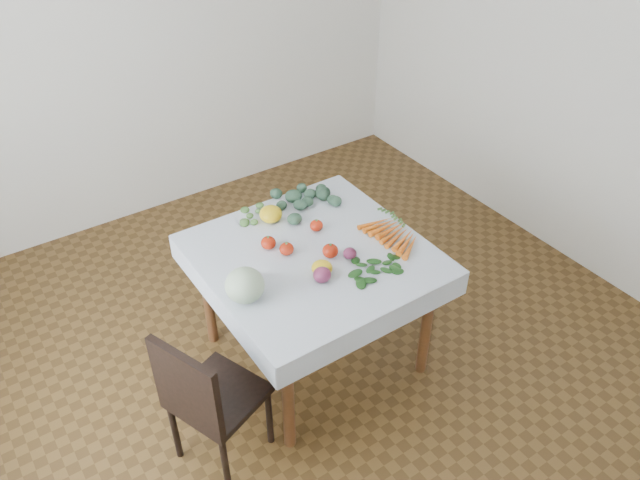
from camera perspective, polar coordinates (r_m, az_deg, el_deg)
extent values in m
plane|color=brown|center=(3.74, -0.53, -10.34)|extent=(4.00, 4.00, 0.00)
cube|color=white|center=(4.57, -15.36, 17.92)|extent=(4.00, 0.04, 2.70)
cube|color=brown|center=(3.24, -0.60, -1.56)|extent=(1.00, 1.00, 0.04)
cylinder|color=brown|center=(3.08, -2.94, -14.21)|extent=(0.06, 0.06, 0.71)
cylinder|color=brown|center=(3.45, 9.71, -7.65)|extent=(0.06, 0.06, 0.71)
cylinder|color=brown|center=(3.63, -10.26, -4.99)|extent=(0.06, 0.06, 0.71)
cylinder|color=brown|center=(3.95, 1.23, -0.29)|extent=(0.06, 0.06, 0.71)
cube|color=silver|center=(3.23, -0.60, -1.24)|extent=(1.12, 1.12, 0.01)
cube|color=black|center=(3.05, -9.28, -13.87)|extent=(0.49, 0.49, 0.04)
cube|color=black|center=(2.81, -12.14, -13.09)|extent=(0.17, 0.37, 0.42)
cylinder|color=black|center=(3.08, -8.65, -19.65)|extent=(0.03, 0.03, 0.39)
cylinder|color=black|center=(3.22, -4.66, -15.81)|extent=(0.03, 0.03, 0.39)
cylinder|color=black|center=(3.24, -13.12, -16.63)|extent=(0.03, 0.03, 0.39)
cylinder|color=black|center=(3.36, -9.12, -13.15)|extent=(0.03, 0.03, 0.39)
ellipsoid|color=#B1C4A4|center=(2.92, -6.89, -4.13)|extent=(0.19, 0.19, 0.17)
ellipsoid|color=#B4210C|center=(3.37, -0.32, 1.34)|extent=(0.09, 0.09, 0.06)
ellipsoid|color=#B4210C|center=(3.20, -3.08, -0.82)|extent=(0.08, 0.08, 0.07)
ellipsoid|color=#B4210C|center=(3.25, -4.74, -0.26)|extent=(0.09, 0.09, 0.07)
ellipsoid|color=#B4210C|center=(3.18, 0.95, -1.00)|extent=(0.10, 0.10, 0.07)
ellipsoid|color=yellow|center=(3.44, -4.52, 2.38)|extent=(0.15, 0.15, 0.09)
ellipsoid|color=yellow|center=(3.07, 0.18, -2.59)|extent=(0.12, 0.12, 0.07)
ellipsoid|color=#54182C|center=(3.18, 2.74, -1.23)|extent=(0.08, 0.08, 0.06)
ellipsoid|color=#54182C|center=(3.03, 0.19, -3.19)|extent=(0.10, 0.10, 0.08)
ellipsoid|color=#B9C571|center=(3.02, -5.94, -3.96)|extent=(0.05, 0.05, 0.04)
ellipsoid|color=#B9C571|center=(3.02, -6.41, -4.00)|extent=(0.05, 0.05, 0.04)
ellipsoid|color=#B9C571|center=(3.01, -5.91, -4.23)|extent=(0.05, 0.05, 0.04)
ellipsoid|color=#B9C571|center=(3.04, -5.88, -3.64)|extent=(0.05, 0.05, 0.04)
ellipsoid|color=#B9C571|center=(3.00, -6.85, -4.37)|extent=(0.05, 0.05, 0.04)
ellipsoid|color=#B9C571|center=(3.02, -5.14, -3.96)|extent=(0.05, 0.05, 0.04)
ellipsoid|color=#B9C571|center=(3.05, -6.72, -3.63)|extent=(0.05, 0.05, 0.04)
cone|color=orange|center=(3.44, 5.25, 1.67)|extent=(0.22, 0.06, 0.03)
cone|color=orange|center=(3.42, 5.60, 1.39)|extent=(0.21, 0.04, 0.03)
cone|color=orange|center=(3.39, 5.96, 1.12)|extent=(0.21, 0.04, 0.03)
cone|color=orange|center=(3.37, 6.32, 0.83)|extent=(0.22, 0.06, 0.03)
cone|color=orange|center=(3.35, 6.69, 0.55)|extent=(0.22, 0.08, 0.03)
cone|color=orange|center=(3.33, 7.06, 0.26)|extent=(0.21, 0.10, 0.03)
cone|color=orange|center=(3.31, 7.44, -0.04)|extent=(0.21, 0.11, 0.03)
cone|color=orange|center=(3.29, 7.82, -0.33)|extent=(0.20, 0.13, 0.03)
cone|color=orange|center=(3.27, 8.20, -0.64)|extent=(0.20, 0.14, 0.03)
ellipsoid|color=#375A42|center=(3.61, -1.09, 3.95)|extent=(0.08, 0.08, 0.05)
ellipsoid|color=#375A42|center=(3.59, -1.90, 3.67)|extent=(0.08, 0.08, 0.05)
ellipsoid|color=#375A42|center=(3.58, -0.71, 3.64)|extent=(0.08, 0.08, 0.05)
ellipsoid|color=#375A42|center=(3.64, -1.56, 4.18)|extent=(0.08, 0.08, 0.05)
ellipsoid|color=#375A42|center=(3.55, -1.85, 3.24)|extent=(0.08, 0.08, 0.05)
ellipsoid|color=#375A42|center=(3.63, -0.16, 4.10)|extent=(0.08, 0.08, 0.05)
ellipsoid|color=#375A42|center=(3.61, -2.64, 3.91)|extent=(0.08, 0.08, 0.05)
ellipsoid|color=#375A42|center=(3.53, -0.66, 3.11)|extent=(0.08, 0.08, 0.05)
ellipsoid|color=#375A42|center=(3.68, -0.80, 4.64)|extent=(0.08, 0.08, 0.05)
ellipsoid|color=#375A42|center=(3.54, -3.05, 3.11)|extent=(0.08, 0.08, 0.05)
ellipsoid|color=#375A42|center=(3.59, 0.73, 3.75)|extent=(0.08, 0.08, 0.05)
ellipsoid|color=#375A42|center=(3.68, -2.60, 4.55)|extent=(0.08, 0.08, 0.05)
ellipsoid|color=#375A42|center=(3.48, -1.69, 2.49)|extent=(0.08, 0.08, 0.05)
ellipsoid|color=#375A42|center=(3.70, 0.65, 4.79)|extent=(0.08, 0.08, 0.05)
ellipsoid|color=#1B4E18|center=(3.15, 5.15, -2.24)|extent=(0.06, 0.04, 0.01)
ellipsoid|color=#1B4E18|center=(3.15, 4.39, -2.24)|extent=(0.06, 0.04, 0.01)
ellipsoid|color=#1B4E18|center=(3.13, 5.06, -2.64)|extent=(0.06, 0.04, 0.01)
ellipsoid|color=#1B4E18|center=(3.18, 5.06, -1.90)|extent=(0.06, 0.04, 0.01)
ellipsoid|color=#1B4E18|center=(3.12, 4.06, -2.62)|extent=(0.06, 0.04, 0.01)
ellipsoid|color=#1B4E18|center=(3.15, 5.79, -2.40)|extent=(0.06, 0.04, 0.01)
ellipsoid|color=#1B4E18|center=(3.18, 4.21, -1.81)|extent=(0.06, 0.04, 0.01)
ellipsoid|color=#1B4E18|center=(3.10, 4.62, -3.09)|extent=(0.06, 0.04, 0.01)
ellipsoid|color=#1B4E18|center=(3.19, 5.89, -1.75)|extent=(0.06, 0.04, 0.01)
ellipsoid|color=#1B4E18|center=(3.14, 3.31, -2.36)|extent=(0.06, 0.04, 0.01)
ellipsoid|color=#1B4E18|center=(3.11, 5.97, -2.96)|extent=(0.06, 0.04, 0.01)
ellipsoid|color=#1B4E18|center=(3.22, 4.79, -1.29)|extent=(0.06, 0.04, 0.01)
ellipsoid|color=#1B4E18|center=(3.08, 3.53, -3.28)|extent=(0.06, 0.04, 0.01)
ellipsoid|color=#1B4E18|center=(3.18, 6.82, -2.06)|extent=(0.06, 0.04, 0.01)
ellipsoid|color=#1B4E18|center=(3.19, 3.10, -1.68)|extent=(0.06, 0.04, 0.01)
ellipsoid|color=#1B4E18|center=(3.06, 5.27, -3.67)|extent=(0.06, 0.04, 0.01)
ellipsoid|color=#5B833C|center=(3.51, -5.76, 2.40)|extent=(0.05, 0.05, 0.02)
ellipsoid|color=#5B833C|center=(3.51, -6.29, 2.29)|extent=(0.05, 0.05, 0.02)
ellipsoid|color=#5B833C|center=(3.49, -5.67, 2.16)|extent=(0.05, 0.05, 0.02)
ellipsoid|color=#5B833C|center=(3.53, -5.91, 2.60)|extent=(0.05, 0.05, 0.02)
ellipsoid|color=#5B833C|center=(3.48, -6.47, 2.00)|extent=(0.05, 0.05, 0.02)
ellipsoid|color=#5B833C|center=(3.51, -5.14, 2.42)|extent=(0.05, 0.05, 0.02)
ellipsoid|color=#5B833C|center=(3.53, -6.64, 2.53)|extent=(0.05, 0.05, 0.02)
ellipsoid|color=#5B833C|center=(3.46, -5.86, 1.79)|extent=(0.05, 0.05, 0.02)
ellipsoid|color=#5B833C|center=(3.55, -5.26, 2.86)|extent=(0.05, 0.05, 0.02)
ellipsoid|color=#5B833C|center=(3.49, -7.22, 2.02)|extent=(0.05, 0.05, 0.02)
ellipsoid|color=#5B833C|center=(3.48, -4.77, 2.09)|extent=(0.05, 0.05, 0.02)
ellipsoid|color=#5B833C|center=(3.57, -6.34, 2.98)|extent=(0.05, 0.05, 0.02)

